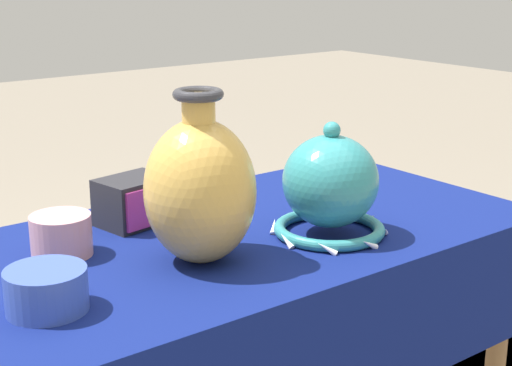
{
  "coord_description": "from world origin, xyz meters",
  "views": [
    {
      "loc": [
        -0.81,
        -1.14,
        1.26
      ],
      "look_at": [
        0.02,
        -0.07,
        0.87
      ],
      "focal_mm": 55.0,
      "sensor_mm": 36.0,
      "label": 1
    }
  ],
  "objects": [
    {
      "name": "display_table",
      "position": [
        0.0,
        -0.02,
        0.67
      ],
      "size": [
        1.22,
        0.61,
        0.75
      ],
      "color": "olive",
      "rests_on": "ground_plane"
    },
    {
      "name": "vase_tall_bulbous",
      "position": [
        -0.11,
        -0.08,
        0.88
      ],
      "size": [
        0.19,
        0.19,
        0.3
      ],
      "color": "gold",
      "rests_on": "display_table"
    },
    {
      "name": "pot_squat_cobalt",
      "position": [
        -0.41,
        -0.11,
        0.79
      ],
      "size": [
        0.12,
        0.12,
        0.06
      ],
      "primitive_type": "cylinder",
      "color": "#3851A8",
      "rests_on": "display_table"
    },
    {
      "name": "pot_squat_rose",
      "position": [
        -0.29,
        0.09,
        0.79
      ],
      "size": [
        0.11,
        0.11,
        0.07
      ],
      "primitive_type": "cylinder",
      "color": "#D19399",
      "rests_on": "display_table"
    },
    {
      "name": "vase_dome_bell",
      "position": [
        0.15,
        -0.12,
        0.84
      ],
      "size": [
        0.22,
        0.22,
        0.22
      ],
      "color": "teal",
      "rests_on": "display_table"
    },
    {
      "name": "mosaic_tile_box",
      "position": [
        -0.11,
        0.16,
        0.8
      ],
      "size": [
        0.15,
        0.12,
        0.09
      ],
      "rotation": [
        0.0,
        0.0,
        0.17
      ],
      "color": "#232328",
      "rests_on": "display_table"
    }
  ]
}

